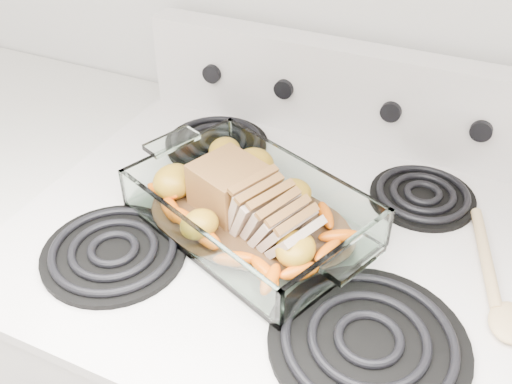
% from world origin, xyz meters
% --- Properties ---
extents(counter_left, '(0.58, 0.68, 0.93)m').
position_xyz_m(counter_left, '(-0.67, 1.66, 0.47)').
color(counter_left, silver).
rests_on(counter_left, ground).
extents(baking_dish, '(0.35, 0.23, 0.07)m').
position_xyz_m(baking_dish, '(-0.03, 1.63, 0.96)').
color(baking_dish, silver).
rests_on(baking_dish, electric_range).
extents(pork_roast, '(0.21, 0.09, 0.08)m').
position_xyz_m(pork_roast, '(-0.05, 1.63, 0.99)').
color(pork_roast, brown).
rests_on(pork_roast, baking_dish).
extents(roast_vegetables, '(0.39, 0.21, 0.05)m').
position_xyz_m(roast_vegetables, '(-0.04, 1.67, 0.97)').
color(roast_vegetables, '#E65400').
rests_on(roast_vegetables, baking_dish).
extents(wooden_spoon, '(0.11, 0.25, 0.02)m').
position_xyz_m(wooden_spoon, '(0.33, 1.64, 0.95)').
color(wooden_spoon, tan).
rests_on(wooden_spoon, electric_range).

